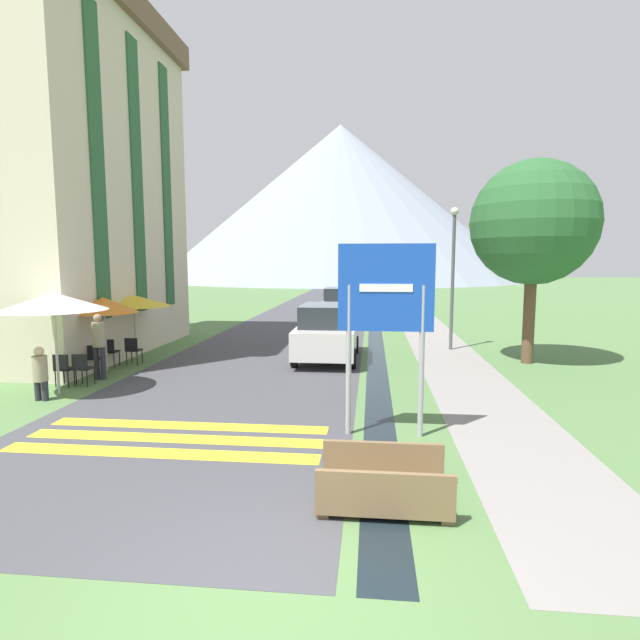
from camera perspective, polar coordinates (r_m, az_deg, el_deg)
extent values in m
plane|color=#517542|center=(24.64, 3.51, -0.71)|extent=(160.00, 160.00, 0.00)
cube|color=#424247|center=(34.74, 0.09, 1.48)|extent=(6.40, 60.00, 0.01)
cube|color=gray|center=(34.66, 10.17, 1.36)|extent=(2.20, 60.00, 0.01)
cube|color=black|center=(34.56, 6.20, 1.41)|extent=(0.60, 60.00, 0.00)
cube|color=yellow|center=(9.02, -18.01, -14.27)|extent=(5.44, 0.44, 0.01)
cube|color=yellow|center=(9.62, -16.29, -12.86)|extent=(5.44, 0.44, 0.01)
cube|color=yellow|center=(10.24, -14.78, -11.61)|extent=(5.44, 0.44, 0.01)
cone|color=gray|center=(89.89, 2.33, 13.20)|extent=(63.36, 63.36, 26.64)
cube|color=beige|center=(19.64, -27.07, 14.18)|extent=(5.03, 8.89, 11.96)
cube|color=brown|center=(21.14, -27.99, 29.16)|extent=(5.53, 9.39, 0.90)
cube|color=#285633|center=(16.27, -24.10, 16.04)|extent=(0.06, 0.70, 8.97)
cube|color=#285633|center=(18.42, -20.18, 15.05)|extent=(0.06, 0.70, 8.97)
cube|color=#285633|center=(20.63, -17.11, 14.22)|extent=(0.06, 0.70, 8.97)
cylinder|color=#9E9EA3|center=(9.15, 3.29, -4.65)|extent=(0.10, 0.10, 2.77)
cylinder|color=#9E9EA3|center=(9.19, 11.53, -4.73)|extent=(0.10, 0.10, 2.77)
cube|color=#1947B7|center=(8.96, 7.55, 3.67)|extent=(1.71, 0.05, 1.56)
cube|color=white|center=(8.93, 7.56, 3.66)|extent=(0.94, 0.02, 0.14)
cube|color=brown|center=(7.02, 7.26, -19.05)|extent=(1.70, 1.10, 0.12)
cube|color=brown|center=(6.44, 7.41, -18.73)|extent=(1.70, 0.08, 0.45)
cube|color=brown|center=(7.37, 7.20, -15.33)|extent=(1.70, 0.08, 0.45)
cube|color=brown|center=(7.09, 0.63, -19.63)|extent=(0.16, 0.99, 0.08)
cube|color=brown|center=(7.13, 13.83, -19.68)|extent=(0.16, 0.99, 0.08)
cube|color=silver|center=(16.18, 0.84, -2.04)|extent=(1.85, 4.10, 0.84)
cube|color=#23282D|center=(15.88, 0.78, 0.56)|extent=(1.57, 2.25, 0.68)
cylinder|color=black|center=(17.59, -1.67, -2.72)|extent=(0.18, 0.60, 0.60)
cylinder|color=black|center=(17.45, 4.11, -2.81)|extent=(0.18, 0.60, 0.60)
cylinder|color=black|center=(15.12, -2.94, -4.29)|extent=(0.18, 0.60, 0.60)
cylinder|color=black|center=(14.95, 3.80, -4.42)|extent=(0.18, 0.60, 0.60)
cube|color=#B2B2B7|center=(26.22, 2.24, 1.33)|extent=(1.68, 4.03, 0.84)
cube|color=#23282D|center=(25.96, 2.22, 2.96)|extent=(1.43, 2.22, 0.68)
cylinder|color=black|center=(27.56, 0.74, 0.72)|extent=(0.18, 0.60, 0.60)
cylinder|color=black|center=(27.46, 4.08, 0.68)|extent=(0.18, 0.60, 0.60)
cylinder|color=black|center=(25.09, 0.23, 0.12)|extent=(0.18, 0.60, 0.60)
cylinder|color=black|center=(24.98, 3.89, 0.08)|extent=(0.18, 0.60, 0.60)
cube|color=black|center=(14.38, -27.09, -4.99)|extent=(0.40, 0.40, 0.04)
cube|color=black|center=(14.20, -27.53, -4.34)|extent=(0.40, 0.04, 0.40)
cylinder|color=black|center=(14.66, -27.25, -5.69)|extent=(0.03, 0.03, 0.45)
cylinder|color=black|center=(14.48, -26.11, -5.78)|extent=(0.03, 0.03, 0.45)
cylinder|color=black|center=(14.38, -27.99, -5.96)|extent=(0.03, 0.03, 0.45)
cylinder|color=black|center=(14.20, -26.84, -6.05)|extent=(0.03, 0.03, 0.45)
cube|color=black|center=(15.55, -24.30, -4.01)|extent=(0.40, 0.40, 0.04)
cube|color=black|center=(15.36, -24.67, -3.40)|extent=(0.40, 0.04, 0.40)
cylinder|color=black|center=(15.82, -24.48, -4.68)|extent=(0.03, 0.03, 0.45)
cylinder|color=black|center=(15.65, -23.41, -4.74)|extent=(0.03, 0.03, 0.45)
cylinder|color=black|center=(15.53, -25.12, -4.91)|extent=(0.03, 0.03, 0.45)
cylinder|color=black|center=(15.36, -24.03, -4.98)|extent=(0.03, 0.03, 0.45)
cube|color=black|center=(16.52, -20.48, -3.24)|extent=(0.40, 0.40, 0.04)
cube|color=black|center=(16.33, -20.79, -2.65)|extent=(0.40, 0.04, 0.40)
cylinder|color=black|center=(16.78, -20.71, -3.88)|extent=(0.03, 0.03, 0.45)
cylinder|color=black|center=(16.63, -19.66, -3.93)|extent=(0.03, 0.03, 0.45)
cylinder|color=black|center=(16.48, -21.24, -4.08)|extent=(0.03, 0.03, 0.45)
cylinder|color=black|center=(16.33, -20.17, -4.14)|extent=(0.03, 0.03, 0.45)
cube|color=black|center=(14.23, -25.36, -5.02)|extent=(0.40, 0.40, 0.04)
cube|color=black|center=(14.04, -25.78, -4.36)|extent=(0.40, 0.04, 0.40)
cylinder|color=black|center=(14.51, -25.54, -5.72)|extent=(0.03, 0.03, 0.45)
cylinder|color=black|center=(14.33, -24.38, -5.81)|extent=(0.03, 0.03, 0.45)
cylinder|color=black|center=(14.22, -26.26, -6.00)|extent=(0.03, 0.03, 0.45)
cylinder|color=black|center=(14.05, -25.08, -6.09)|extent=(0.03, 0.03, 0.45)
cube|color=black|center=(16.52, -22.77, -3.34)|extent=(0.40, 0.40, 0.04)
cube|color=black|center=(16.33, -23.10, -2.75)|extent=(0.40, 0.04, 0.40)
cylinder|color=black|center=(16.78, -22.97, -3.98)|extent=(0.03, 0.03, 0.45)
cylinder|color=black|center=(16.62, -21.94, -4.03)|extent=(0.03, 0.03, 0.45)
cylinder|color=black|center=(16.49, -23.54, -4.18)|extent=(0.03, 0.03, 0.45)
cylinder|color=black|center=(16.33, -22.49, -4.24)|extent=(0.03, 0.03, 0.45)
cylinder|color=#B7B2A8|center=(13.45, -27.91, -2.68)|extent=(0.06, 0.06, 2.35)
cone|color=silver|center=(13.33, -28.17, 1.88)|extent=(2.42, 2.42, 0.42)
cylinder|color=#B7B2A8|center=(15.78, -23.35, -1.73)|extent=(0.06, 0.06, 2.03)
cone|color=orange|center=(15.68, -23.51, 1.59)|extent=(1.94, 1.94, 0.45)
cylinder|color=#B7B2A8|center=(17.47, -20.39, -0.87)|extent=(0.06, 0.06, 2.01)
cone|color=yellow|center=(17.38, -20.51, 2.09)|extent=(2.36, 2.36, 0.36)
cylinder|color=#282833|center=(13.27, -29.55, -7.04)|extent=(0.14, 0.14, 0.46)
cylinder|color=#282833|center=(13.17, -28.90, -7.10)|extent=(0.14, 0.14, 0.46)
cylinder|color=gray|center=(13.11, -29.36, -4.84)|extent=(0.32, 0.32, 0.59)
sphere|color=beige|center=(13.04, -29.46, -3.15)|extent=(0.22, 0.22, 0.22)
cylinder|color=#282833|center=(14.84, -24.17, -4.51)|extent=(0.14, 0.14, 0.90)
cylinder|color=#282833|center=(14.75, -23.56, -4.54)|extent=(0.14, 0.14, 0.90)
cylinder|color=gray|center=(14.66, -24.01, -1.50)|extent=(0.32, 0.32, 0.68)
sphere|color=#9E755B|center=(14.61, -24.09, 0.20)|extent=(0.22, 0.22, 0.22)
cylinder|color=#515156|center=(18.51, 14.90, 4.09)|extent=(0.12, 0.12, 4.81)
sphere|color=silver|center=(18.57, 15.14, 11.90)|extent=(0.28, 0.28, 0.28)
cylinder|color=brown|center=(16.88, 22.76, 0.03)|extent=(0.36, 0.36, 2.74)
sphere|color=#285B2D|center=(16.82, 23.23, 10.18)|extent=(3.80, 3.80, 3.80)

